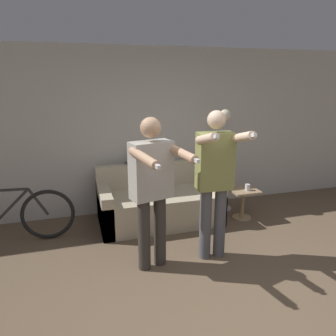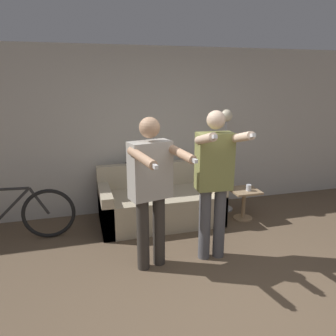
% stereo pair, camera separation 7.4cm
% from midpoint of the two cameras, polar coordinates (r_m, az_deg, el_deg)
% --- Properties ---
extents(ground_plane, '(16.00, 16.00, 0.00)m').
position_cam_midpoint_polar(ground_plane, '(3.42, 12.76, -23.22)').
color(ground_plane, brown).
extents(wall_back, '(10.00, 0.05, 2.60)m').
position_cam_midpoint_polar(wall_back, '(5.34, -1.11, 6.51)').
color(wall_back, beige).
rests_on(wall_back, ground_plane).
extents(couch, '(1.79, 0.92, 0.84)m').
position_cam_midpoint_polar(couch, '(5.00, -2.00, -6.20)').
color(couch, beige).
rests_on(couch, ground_plane).
extents(person_left, '(0.63, 0.76, 1.73)m').
position_cam_midpoint_polar(person_left, '(3.56, -3.36, -2.81)').
color(person_left, '#38332D').
rests_on(person_left, ground_plane).
extents(person_right, '(0.51, 0.68, 1.78)m').
position_cam_midpoint_polar(person_right, '(3.78, 7.63, -1.46)').
color(person_right, '#56565B').
rests_on(person_right, ground_plane).
extents(cat, '(0.53, 0.15, 0.18)m').
position_cam_midpoint_polar(cat, '(5.11, -4.52, 1.67)').
color(cat, '#3D3833').
rests_on(cat, couch).
extents(floor_lamp, '(0.34, 0.34, 1.66)m').
position_cam_midpoint_polar(floor_lamp, '(5.30, 9.28, 4.14)').
color(floor_lamp, '#B2B2B7').
rests_on(floor_lamp, ground_plane).
extents(side_table, '(0.42, 0.42, 0.47)m').
position_cam_midpoint_polar(side_table, '(5.21, 12.51, -5.04)').
color(side_table, '#A38460').
rests_on(side_table, ground_plane).
extents(cup, '(0.08, 0.08, 0.10)m').
position_cam_midpoint_polar(cup, '(5.11, 13.28, -3.28)').
color(cup, silver).
rests_on(cup, side_table).
extents(bicycle, '(1.71, 0.07, 0.79)m').
position_cam_midpoint_polar(bicycle, '(4.81, -26.67, -7.75)').
color(bicycle, black).
rests_on(bicycle, ground_plane).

